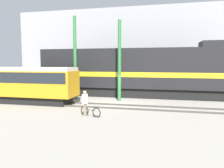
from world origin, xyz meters
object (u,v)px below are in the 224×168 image
(person, at_px, (85,101))
(utility_pole_center, at_px, (119,61))
(freight_locomotive, at_px, (132,72))
(utility_pole_left, at_px, (75,58))
(streetcar, at_px, (24,83))
(bicycle, at_px, (90,112))

(person, bearing_deg, utility_pole_center, 80.30)
(freight_locomotive, bearing_deg, utility_pole_left, -150.53)
(utility_pole_left, bearing_deg, person, -62.32)
(streetcar, xyz_separation_m, bicycle, (7.45, -3.40, -1.51))
(streetcar, xyz_separation_m, utility_pole_center, (8.16, 2.98, 1.95))
(freight_locomotive, xyz_separation_m, bicycle, (-1.52, -9.35, -2.33))
(person, relative_size, utility_pole_center, 0.23)
(freight_locomotive, distance_m, streetcar, 10.80)
(bicycle, xyz_separation_m, utility_pole_center, (0.71, 6.38, 3.46))
(streetcar, distance_m, utility_pole_center, 8.90)
(freight_locomotive, bearing_deg, person, -101.47)
(streetcar, bearing_deg, person, -25.92)
(streetcar, relative_size, utility_pole_center, 1.27)
(person, bearing_deg, freight_locomotive, 78.53)
(bicycle, bearing_deg, person, -175.09)
(freight_locomotive, distance_m, utility_pole_center, 3.29)
(freight_locomotive, height_order, utility_pole_left, utility_pole_left)
(streetcar, height_order, utility_pole_left, utility_pole_left)
(person, relative_size, utility_pole_left, 0.22)
(bicycle, height_order, utility_pole_left, utility_pole_left)
(streetcar, xyz_separation_m, person, (7.07, -3.43, -0.76))
(streetcar, bearing_deg, utility_pole_left, 38.79)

